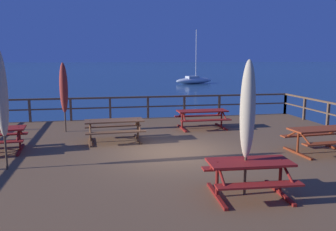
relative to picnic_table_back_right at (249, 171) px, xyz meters
name	(u,v)px	position (x,y,z in m)	size (l,w,h in m)	color
ground_plane	(174,176)	(-0.87, 3.71, -1.35)	(600.00, 600.00, 0.00)	navy
wooden_deck	(174,164)	(-0.87, 3.71, -0.95)	(14.83, 12.64, 0.80)	brown
railing_waterside_far	(148,103)	(-0.87, 9.89, 0.20)	(14.63, 0.10, 1.09)	brown
picnic_table_back_right	(249,171)	(0.00, 0.00, 0.00)	(1.84, 1.50, 0.78)	maroon
picnic_table_front_left	(320,135)	(3.59, 2.79, 0.01)	(2.02, 1.52, 0.78)	#993819
picnic_table_back_left	(114,126)	(-2.65, 5.47, 0.01)	(2.11, 1.51, 0.78)	brown
picnic_table_front_right	(202,115)	(1.03, 7.07, 0.01)	(2.08, 1.42, 0.78)	maroon
patio_umbrella_short_front	(248,110)	(-0.06, 0.08, 1.28)	(0.32, 0.32, 2.89)	#4C3828
patio_umbrella_tall_mid_right	(64,88)	(-4.51, 7.44, 1.19)	(0.32, 0.32, 2.74)	#4C3828
patio_umbrella_tall_back_left	(1,94)	(-5.56, 2.84, 1.45)	(0.32, 0.32, 3.15)	#4C3828
sailboat_distant	(194,80)	(10.11, 42.18, -0.84)	(6.22, 3.51, 7.72)	silver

